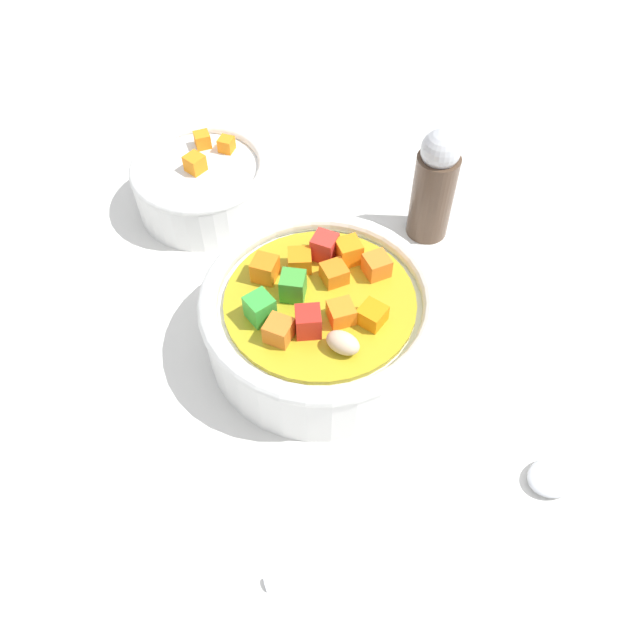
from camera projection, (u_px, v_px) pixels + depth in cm
name	position (u px, v px, depth cm)	size (l,w,h in cm)	color
ground_plane	(320.00, 351.00, 45.04)	(140.00, 140.00, 2.00)	silver
soup_bowl_main	(320.00, 317.00, 41.84)	(15.97, 15.97, 6.73)	white
spoon	(471.00, 507.00, 36.45)	(16.09, 14.65, 1.01)	silver
side_bowl_small	(203.00, 183.00, 51.25)	(11.29, 11.29, 5.21)	white
pepper_shaker	(434.00, 185.00, 47.43)	(3.33, 3.33, 9.60)	#4C3828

